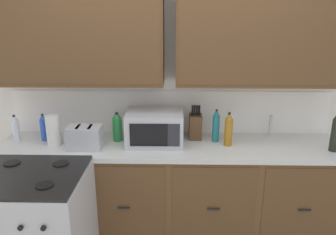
{
  "coord_description": "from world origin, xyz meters",
  "views": [
    {
      "loc": [
        0.05,
        -2.4,
        2.01
      ],
      "look_at": [
        -0.01,
        0.27,
        1.16
      ],
      "focal_mm": 36.11,
      "sensor_mm": 36.0,
      "label": 1
    }
  ],
  "objects_px": {
    "knife_block": "(195,126)",
    "bottle_dark": "(336,132)",
    "stove_range": "(35,232)",
    "paper_towel_roll": "(53,131)",
    "microwave": "(155,128)",
    "toaster": "(85,137)",
    "bottle_clear": "(16,128)",
    "bottle_teal": "(216,126)",
    "bottle_blue": "(44,127)",
    "bottle_green": "(117,127)",
    "bottle_amber": "(229,130)"
  },
  "relations": [
    {
      "from": "bottle_clear",
      "to": "bottle_teal",
      "type": "height_order",
      "value": "bottle_teal"
    },
    {
      "from": "microwave",
      "to": "knife_block",
      "type": "distance_m",
      "value": 0.37
    },
    {
      "from": "stove_range",
      "to": "bottle_amber",
      "type": "height_order",
      "value": "bottle_amber"
    },
    {
      "from": "knife_block",
      "to": "bottle_dark",
      "type": "distance_m",
      "value": 1.15
    },
    {
      "from": "microwave",
      "to": "bottle_dark",
      "type": "distance_m",
      "value": 1.48
    },
    {
      "from": "bottle_green",
      "to": "bottle_blue",
      "type": "xyz_separation_m",
      "value": [
        -0.65,
        -0.01,
        -0.01
      ]
    },
    {
      "from": "stove_range",
      "to": "bottle_teal",
      "type": "xyz_separation_m",
      "value": [
        1.37,
        0.71,
        0.59
      ]
    },
    {
      "from": "microwave",
      "to": "bottle_dark",
      "type": "xyz_separation_m",
      "value": [
        1.47,
        -0.14,
        0.02
      ]
    },
    {
      "from": "toaster",
      "to": "knife_block",
      "type": "height_order",
      "value": "knife_block"
    },
    {
      "from": "paper_towel_roll",
      "to": "bottle_amber",
      "type": "distance_m",
      "value": 1.48
    },
    {
      "from": "bottle_clear",
      "to": "bottle_dark",
      "type": "distance_m",
      "value": 2.7
    },
    {
      "from": "microwave",
      "to": "knife_block",
      "type": "relative_size",
      "value": 1.55
    },
    {
      "from": "bottle_clear",
      "to": "bottle_blue",
      "type": "relative_size",
      "value": 0.98
    },
    {
      "from": "stove_range",
      "to": "bottle_clear",
      "type": "bearing_deg",
      "value": 119.12
    },
    {
      "from": "paper_towel_roll",
      "to": "bottle_blue",
      "type": "distance_m",
      "value": 0.17
    },
    {
      "from": "bottle_teal",
      "to": "bottle_green",
      "type": "bearing_deg",
      "value": 179.92
    },
    {
      "from": "toaster",
      "to": "knife_block",
      "type": "bearing_deg",
      "value": 14.84
    },
    {
      "from": "bottle_green",
      "to": "bottle_teal",
      "type": "distance_m",
      "value": 0.86
    },
    {
      "from": "bottle_dark",
      "to": "bottle_amber",
      "type": "xyz_separation_m",
      "value": [
        -0.85,
        0.1,
        -0.02
      ]
    },
    {
      "from": "bottle_green",
      "to": "bottle_dark",
      "type": "relative_size",
      "value": 0.77
    },
    {
      "from": "toaster",
      "to": "bottle_green",
      "type": "bearing_deg",
      "value": 36.53
    },
    {
      "from": "stove_range",
      "to": "paper_towel_roll",
      "type": "relative_size",
      "value": 3.65
    },
    {
      "from": "stove_range",
      "to": "microwave",
      "type": "relative_size",
      "value": 1.98
    },
    {
      "from": "bottle_dark",
      "to": "bottle_teal",
      "type": "xyz_separation_m",
      "value": [
        -0.94,
        0.19,
        -0.02
      ]
    },
    {
      "from": "paper_towel_roll",
      "to": "bottle_teal",
      "type": "relative_size",
      "value": 0.89
    },
    {
      "from": "toaster",
      "to": "bottle_blue",
      "type": "height_order",
      "value": "bottle_blue"
    },
    {
      "from": "bottle_dark",
      "to": "bottle_blue",
      "type": "xyz_separation_m",
      "value": [
        -2.45,
        0.19,
        -0.05
      ]
    },
    {
      "from": "bottle_clear",
      "to": "bottle_dark",
      "type": "relative_size",
      "value": 0.7
    },
    {
      "from": "bottle_clear",
      "to": "bottle_green",
      "type": "bearing_deg",
      "value": 1.7
    },
    {
      "from": "knife_block",
      "to": "bottle_blue",
      "type": "distance_m",
      "value": 1.34
    },
    {
      "from": "stove_range",
      "to": "bottle_blue",
      "type": "height_order",
      "value": "bottle_blue"
    },
    {
      "from": "paper_towel_roll",
      "to": "bottle_teal",
      "type": "height_order",
      "value": "bottle_teal"
    },
    {
      "from": "stove_range",
      "to": "knife_block",
      "type": "relative_size",
      "value": 3.06
    },
    {
      "from": "bottle_clear",
      "to": "bottle_teal",
      "type": "distance_m",
      "value": 1.75
    },
    {
      "from": "bottle_clear",
      "to": "bottle_dark",
      "type": "height_order",
      "value": "bottle_dark"
    },
    {
      "from": "bottle_teal",
      "to": "toaster",
      "type": "bearing_deg",
      "value": -170.81
    },
    {
      "from": "knife_block",
      "to": "bottle_clear",
      "type": "distance_m",
      "value": 1.58
    },
    {
      "from": "paper_towel_roll",
      "to": "bottle_dark",
      "type": "distance_m",
      "value": 2.33
    },
    {
      "from": "bottle_amber",
      "to": "microwave",
      "type": "bearing_deg",
      "value": 176.03
    },
    {
      "from": "bottle_green",
      "to": "bottle_amber",
      "type": "xyz_separation_m",
      "value": [
        0.96,
        -0.09,
        0.02
      ]
    },
    {
      "from": "bottle_blue",
      "to": "bottle_teal",
      "type": "relative_size",
      "value": 0.83
    },
    {
      "from": "paper_towel_roll",
      "to": "toaster",
      "type": "bearing_deg",
      "value": -12.85
    },
    {
      "from": "knife_block",
      "to": "bottle_amber",
      "type": "bearing_deg",
      "value": -30.82
    },
    {
      "from": "stove_range",
      "to": "paper_towel_roll",
      "type": "height_order",
      "value": "paper_towel_roll"
    },
    {
      "from": "knife_block",
      "to": "bottle_clear",
      "type": "xyz_separation_m",
      "value": [
        -1.57,
        -0.09,
        0.0
      ]
    },
    {
      "from": "knife_block",
      "to": "bottle_dark",
      "type": "bearing_deg",
      "value": -13.04
    },
    {
      "from": "toaster",
      "to": "knife_block",
      "type": "distance_m",
      "value": 0.96
    },
    {
      "from": "bottle_clear",
      "to": "bottle_blue",
      "type": "distance_m",
      "value": 0.24
    },
    {
      "from": "bottle_green",
      "to": "bottle_dark",
      "type": "distance_m",
      "value": 1.81
    },
    {
      "from": "bottle_green",
      "to": "stove_range",
      "type": "bearing_deg",
      "value": -125.67
    }
  ]
}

